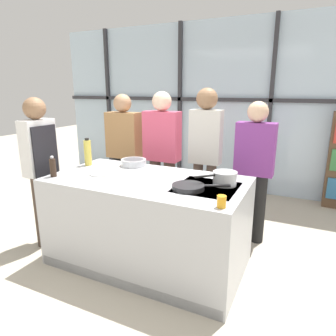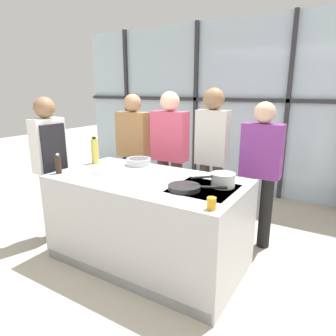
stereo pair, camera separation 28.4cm
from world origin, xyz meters
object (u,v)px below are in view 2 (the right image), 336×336
mixing_bowl (139,161)px  chef (50,159)px  frying_pan (185,187)px  pepper_grinder (58,164)px  spectator_far_left (134,149)px  oil_bottle (95,151)px  white_plate (104,172)px  juice_glass_near (211,203)px  saucepan (223,180)px  spectator_far_right (260,167)px  spectator_center_right (212,151)px  spectator_center_left (170,151)px

mixing_bowl → chef: bearing=-149.1°
frying_pan → pepper_grinder: (-1.33, -0.21, 0.07)m
spectator_far_left → pepper_grinder: size_ratio=7.89×
chef → oil_bottle: bearing=129.4°
spectator_far_left → pepper_grinder: spectator_far_left is taller
chef → spectator_far_left: 1.11m
white_plate → oil_bottle: bearing=146.2°
frying_pan → juice_glass_near: (0.36, -0.28, 0.02)m
saucepan → oil_bottle: bearing=178.1°
spectator_far_right → juice_glass_near: size_ratio=17.83×
juice_glass_near → saucepan: bearing=102.7°
frying_pan → saucepan: 0.35m
spectator_far_left → oil_bottle: 0.74m
spectator_far_left → frying_pan: size_ratio=3.53×
white_plate → mixing_bowl: size_ratio=0.83×
pepper_grinder → white_plate: bearing=35.4°
white_plate → juice_glass_near: size_ratio=2.59×
spectator_center_right → mixing_bowl: (-0.65, -0.53, -0.10)m
white_plate → oil_bottle: oil_bottle is taller
frying_pan → oil_bottle: oil_bottle is taller
chef → saucepan: bearing=97.6°
spectator_center_left → frying_pan: size_ratio=3.60×
white_plate → mixing_bowl: bearing=75.8°
spectator_far_left → white_plate: spectator_far_left is taller
saucepan → juice_glass_near: bearing=-77.3°
mixing_bowl → juice_glass_near: bearing=-32.4°
saucepan → mixing_bowl: saucepan is taller
saucepan → juice_glass_near: size_ratio=3.64×
spectator_center_right → chef: bearing=34.8°
spectator_far_right → pepper_grinder: spectator_far_right is taller
spectator_center_right → saucepan: spectator_center_right is taller
spectator_center_left → spectator_center_right: size_ratio=0.98×
chef → spectator_center_right: size_ratio=0.95×
spectator_far_left → saucepan: spectator_far_left is taller
white_plate → spectator_far_left: bearing=110.6°
spectator_far_left → mixing_bowl: size_ratio=5.95×
spectator_far_left → chef: bearing=70.2°
juice_glass_near → mixing_bowl: bearing=147.6°
mixing_bowl → spectator_far_right: bearing=23.7°
spectator_center_left → spectator_center_right: bearing=-180.0°
chef → white_plate: 0.75m
frying_pan → mixing_bowl: 0.99m
spectator_center_left → spectator_far_right: bearing=-180.0°
spectator_far_left → white_plate: size_ratio=7.14×
oil_bottle → spectator_far_left: bearing=90.5°
spectator_center_left → juice_glass_near: bearing=130.7°
spectator_far_left → saucepan: size_ratio=5.09×
spectator_far_left → spectator_far_right: (1.69, 0.00, -0.03)m
spectator_far_left → spectator_far_right: size_ratio=1.04×
chef → mixing_bowl: (0.85, 0.51, -0.03)m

